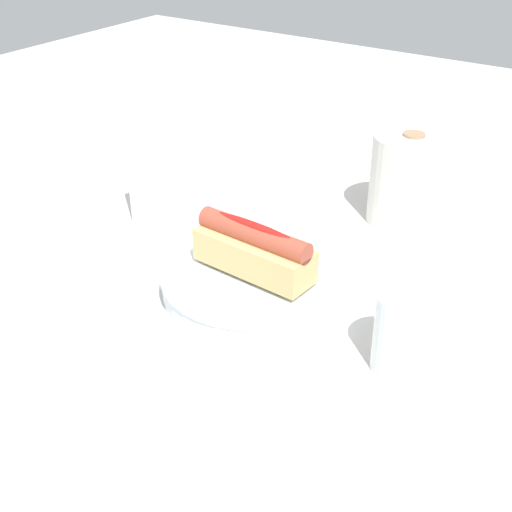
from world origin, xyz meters
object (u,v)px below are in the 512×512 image
Objects in this scene: serving_bowl at (256,282)px; napkin_box at (166,181)px; hotdog_front at (256,250)px; paper_towel_roll at (409,179)px; water_glass at (406,334)px.

napkin_box is (-0.20, 0.07, 0.06)m from serving_bowl.
hotdog_front is at bearing -14.22° from napkin_box.
napkin_box is (-0.27, -0.21, 0.01)m from paper_towel_roll.
water_glass is 0.67× the size of paper_towel_roll.
napkin_box reaches higher than hotdog_front.
water_glass is (0.20, -0.03, -0.02)m from hotdog_front.
hotdog_front is 1.02× the size of napkin_box.
serving_bowl is 1.47× the size of hotdog_front.
hotdog_front is 0.21m from water_glass.
hotdog_front is 0.21m from napkin_box.
hotdog_front reaches higher than water_glass.
serving_bowl is at bearing 172.40° from water_glass.
paper_towel_roll is (0.07, 0.28, 0.05)m from serving_bowl.
napkin_box is at bearing 166.07° from water_glass.
serving_bowl is 1.50× the size of napkin_box.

